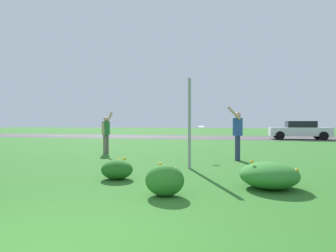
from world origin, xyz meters
The scene contains 11 objects.
ground_plane centered at (0.00, 12.33, 0.00)m, with size 120.00×120.00×0.00m, color #2D6B23.
highway_strip centered at (0.00, 24.65, 0.00)m, with size 120.00×8.12×0.01m, color #424244.
highway_center_stripe centered at (0.00, 24.65, 0.01)m, with size 120.00×0.16×0.00m, color yellow.
daylily_clump_front_right centered at (0.67, 2.74, 0.28)m, with size 0.71×0.62×0.58m.
daylily_clump_mid_center centered at (2.57, 3.84, 0.26)m, with size 1.17×1.20×0.58m.
daylily_clump_near_camera centered at (-0.79, 4.04, 0.22)m, with size 0.74×0.68×0.50m.
sign_post_near_path centered at (0.61, 6.04, 1.30)m, with size 0.07×0.10×2.60m.
person_thrower_green_shirt centered at (-3.57, 9.48, 0.94)m, with size 0.44×0.51×1.82m.
person_catcher_blue_shirt centered at (1.96, 8.18, 1.02)m, with size 0.53×0.52×1.89m.
frisbee_white centered at (0.69, 8.25, 1.17)m, with size 0.24×0.24×0.10m.
car_white_center_left centered at (6.80, 22.82, 0.74)m, with size 4.50×2.00×1.45m.
Camera 1 is at (1.93, -2.46, 1.32)m, focal length 31.88 mm.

